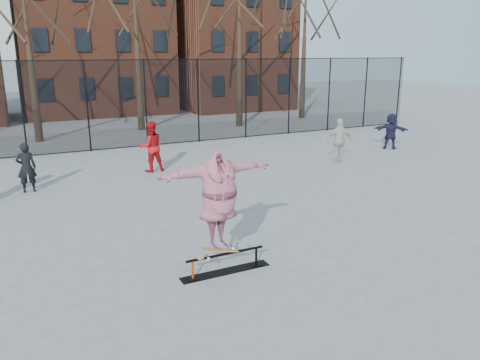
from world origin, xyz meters
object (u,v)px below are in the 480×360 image
skater (219,203)px  bystander_red (151,147)px  bystander_black (26,167)px  skateboard (219,252)px  bystander_white (340,141)px  skate_rail (226,264)px  bystander_navy (391,131)px

skater → bystander_red: skater is taller
bystander_black → skater: bearing=115.4°
skateboard → bystander_white: size_ratio=0.48×
skate_rail → bystander_red: bystander_red is taller
skater → bystander_navy: bearing=29.7°
skateboard → skater: (0.00, 0.00, 1.02)m
skate_rail → bystander_navy: 14.41m
bystander_red → bystander_white: 7.39m
skater → skateboard: bearing=0.0°
bystander_red → bystander_black: bearing=8.8°
bystander_red → skate_rail: bearing=81.1°
bystander_black → skate_rail: bearing=116.2°
skateboard → bystander_black: 8.49m
skateboard → bystander_navy: (12.12, 7.97, 0.35)m
skater → bystander_white: (8.28, 6.79, -0.60)m
bystander_red → bystander_white: (7.13, -1.94, -0.05)m
skater → bystander_navy: size_ratio=1.46×
skateboard → bystander_navy: bearing=33.3°
skateboard → bystander_white: bearing=39.4°
skate_rail → skateboard: 0.33m
bystander_black → bystander_red: bearing=-165.1°
skate_rail → bystander_white: bystander_white is taller
bystander_white → bystander_navy: size_ratio=1.09×
skate_rail → bystander_white: (8.14, 6.79, 0.72)m
skate_rail → skater: size_ratio=0.80×
bystander_white → bystander_black: bearing=9.1°
skate_rail → skateboard: skateboard is taller
skateboard → bystander_red: bearing=82.5°
bystander_white → bystander_red: bearing=-0.5°
skate_rail → bystander_black: bearing=112.4°
skateboard → skater: bearing=0.0°
bystander_red → bystander_navy: bystander_red is taller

